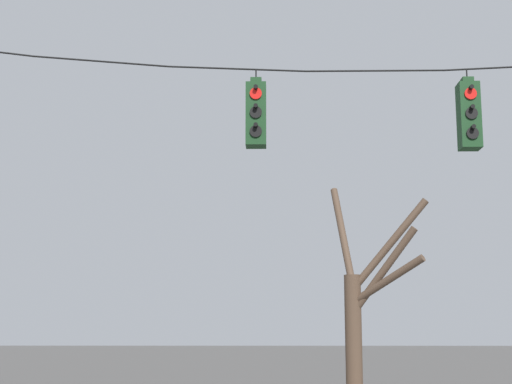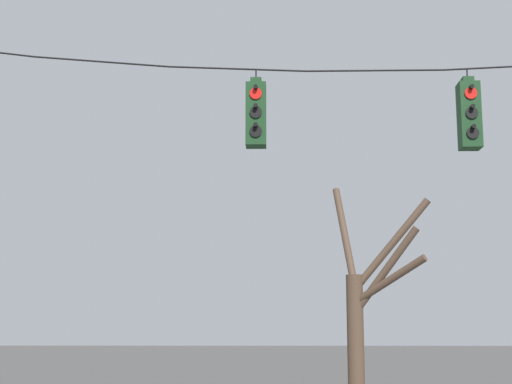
{
  "view_description": "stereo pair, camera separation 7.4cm",
  "coord_description": "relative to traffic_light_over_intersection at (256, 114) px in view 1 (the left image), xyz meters",
  "views": [
    {
      "loc": [
        -1.74,
        -12.54,
        2.07
      ],
      "look_at": [
        -2.0,
        0.14,
        4.32
      ],
      "focal_mm": 55.0,
      "sensor_mm": 36.0,
      "label": 1
    },
    {
      "loc": [
        -1.66,
        -12.54,
        2.07
      ],
      "look_at": [
        -2.0,
        0.14,
        4.32
      ],
      "focal_mm": 55.0,
      "sensor_mm": 36.0,
      "label": 2
    }
  ],
  "objects": [
    {
      "name": "span_wire",
      "position": [
        2.0,
        0.0,
        0.95
      ],
      "size": [
        16.23,
        0.03,
        0.63
      ],
      "color": "black"
    },
    {
      "name": "bare_tree",
      "position": [
        2.69,
        8.88,
        -2.92
      ],
      "size": [
        2.53,
        3.25,
        6.32
      ],
      "color": "brown",
      "rests_on": "ground_plane"
    },
    {
      "name": "traffic_light_near_right_pole",
      "position": [
        3.55,
        0.0,
        -0.04
      ],
      "size": [
        0.34,
        0.58,
        1.37
      ],
      "color": "#143819"
    },
    {
      "name": "traffic_light_over_intersection",
      "position": [
        0.0,
        0.0,
        0.0
      ],
      "size": [
        0.34,
        0.58,
        1.33
      ],
      "color": "#143819"
    }
  ]
}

